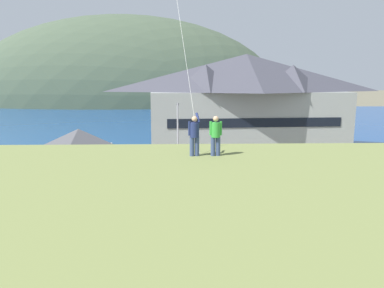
{
  "coord_description": "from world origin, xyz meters",
  "views": [
    {
      "loc": [
        -1.35,
        -24.67,
        9.36
      ],
      "look_at": [
        -0.3,
        9.0,
        3.35
      ],
      "focal_mm": 33.72,
      "sensor_mm": 36.0,
      "label": 1
    }
  ],
  "objects_px": {
    "moored_boat_inner_slip": "(177,131)",
    "parked_car_front_row_red": "(28,193)",
    "parked_car_mid_row_far": "(364,171)",
    "moored_boat_outer_mooring": "(220,132)",
    "person_kite_flyer": "(194,134)",
    "person_companion": "(216,135)",
    "parked_car_mid_row_near": "(278,200)",
    "storage_shed_near_lot": "(80,154)",
    "parked_car_front_row_silver": "(248,173)",
    "harbor_lodge": "(246,100)",
    "parked_car_mid_row_center": "(346,193)",
    "wharf_dock": "(198,134)",
    "storage_shed_waterside": "(205,132)",
    "moored_boat_wharfside": "(177,133)",
    "parking_light_pole": "(178,133)"
  },
  "relations": [
    {
      "from": "harbor_lodge",
      "to": "parking_light_pole",
      "type": "distance_m",
      "value": 15.4
    },
    {
      "from": "moored_boat_inner_slip",
      "to": "parking_light_pole",
      "type": "height_order",
      "value": "parking_light_pole"
    },
    {
      "from": "parked_car_mid_row_far",
      "to": "person_companion",
      "type": "distance_m",
      "value": 23.15
    },
    {
      "from": "moored_boat_wharfside",
      "to": "person_companion",
      "type": "relative_size",
      "value": 3.99
    },
    {
      "from": "wharf_dock",
      "to": "person_kite_flyer",
      "type": "bearing_deg",
      "value": -92.86
    },
    {
      "from": "parked_car_mid_row_center",
      "to": "person_kite_flyer",
      "type": "xyz_separation_m",
      "value": [
        -11.68,
        -9.92,
        5.97
      ]
    },
    {
      "from": "harbor_lodge",
      "to": "parked_car_mid_row_far",
      "type": "bearing_deg",
      "value": -62.49
    },
    {
      "from": "moored_boat_outer_mooring",
      "to": "parked_car_front_row_red",
      "type": "bearing_deg",
      "value": -118.08
    },
    {
      "from": "storage_shed_waterside",
      "to": "moored_boat_inner_slip",
      "type": "relative_size",
      "value": 0.82
    },
    {
      "from": "harbor_lodge",
      "to": "person_kite_flyer",
      "type": "height_order",
      "value": "harbor_lodge"
    },
    {
      "from": "parked_car_mid_row_far",
      "to": "moored_boat_outer_mooring",
      "type": "bearing_deg",
      "value": 110.19
    },
    {
      "from": "storage_shed_waterside",
      "to": "moored_boat_outer_mooring",
      "type": "height_order",
      "value": "storage_shed_waterside"
    },
    {
      "from": "parked_car_front_row_silver",
      "to": "person_kite_flyer",
      "type": "distance_m",
      "value": 17.95
    },
    {
      "from": "moored_boat_outer_mooring",
      "to": "wharf_dock",
      "type": "bearing_deg",
      "value": -178.57
    },
    {
      "from": "person_companion",
      "to": "wharf_dock",
      "type": "bearing_deg",
      "value": 88.33
    },
    {
      "from": "moored_boat_outer_mooring",
      "to": "person_companion",
      "type": "bearing_deg",
      "value": -96.43
    },
    {
      "from": "harbor_lodge",
      "to": "storage_shed_near_lot",
      "type": "distance_m",
      "value": 23.53
    },
    {
      "from": "moored_boat_inner_slip",
      "to": "parked_car_front_row_red",
      "type": "relative_size",
      "value": 1.64
    },
    {
      "from": "storage_shed_near_lot",
      "to": "wharf_dock",
      "type": "height_order",
      "value": "storage_shed_near_lot"
    },
    {
      "from": "wharf_dock",
      "to": "parked_car_mid_row_near",
      "type": "bearing_deg",
      "value": -83.59
    },
    {
      "from": "parked_car_front_row_red",
      "to": "parked_car_mid_row_far",
      "type": "height_order",
      "value": "same"
    },
    {
      "from": "parked_car_front_row_red",
      "to": "moored_boat_outer_mooring",
      "type": "bearing_deg",
      "value": 61.92
    },
    {
      "from": "harbor_lodge",
      "to": "parking_light_pole",
      "type": "xyz_separation_m",
      "value": [
        -8.9,
        -12.3,
        -2.59
      ]
    },
    {
      "from": "wharf_dock",
      "to": "parked_car_front_row_red",
      "type": "distance_m",
      "value": 36.39
    },
    {
      "from": "harbor_lodge",
      "to": "parked_car_mid_row_far",
      "type": "relative_size",
      "value": 6.32
    },
    {
      "from": "harbor_lodge",
      "to": "person_kite_flyer",
      "type": "distance_m",
      "value": 33.11
    },
    {
      "from": "harbor_lodge",
      "to": "moored_boat_wharfside",
      "type": "height_order",
      "value": "harbor_lodge"
    },
    {
      "from": "storage_shed_near_lot",
      "to": "parked_car_front_row_silver",
      "type": "distance_m",
      "value": 15.58
    },
    {
      "from": "moored_boat_wharfside",
      "to": "parking_light_pole",
      "type": "distance_m",
      "value": 23.75
    },
    {
      "from": "parked_car_mid_row_far",
      "to": "moored_boat_wharfside",
      "type": "bearing_deg",
      "value": 122.84
    },
    {
      "from": "wharf_dock",
      "to": "moored_boat_outer_mooring",
      "type": "relative_size",
      "value": 1.33
    },
    {
      "from": "person_kite_flyer",
      "to": "person_companion",
      "type": "relative_size",
      "value": 1.07
    },
    {
      "from": "parked_car_front_row_silver",
      "to": "parked_car_front_row_red",
      "type": "xyz_separation_m",
      "value": [
        -17.47,
        -5.24,
        0.0
      ]
    },
    {
      "from": "storage_shed_waterside",
      "to": "parked_car_mid_row_near",
      "type": "xyz_separation_m",
      "value": [
        3.58,
        -24.37,
        -1.26
      ]
    },
    {
      "from": "parking_light_pole",
      "to": "wharf_dock",
      "type": "bearing_deg",
      "value": 82.74
    },
    {
      "from": "wharf_dock",
      "to": "moored_boat_outer_mooring",
      "type": "xyz_separation_m",
      "value": [
        3.71,
        0.09,
        0.37
      ]
    },
    {
      "from": "parked_car_mid_row_far",
      "to": "parking_light_pole",
      "type": "xyz_separation_m",
      "value": [
        -17.14,
        3.53,
        3.08
      ]
    },
    {
      "from": "wharf_dock",
      "to": "parked_car_mid_row_far",
      "type": "height_order",
      "value": "parked_car_mid_row_far"
    },
    {
      "from": "storage_shed_waterside",
      "to": "parked_car_mid_row_near",
      "type": "distance_m",
      "value": 24.66
    },
    {
      "from": "parked_car_mid_row_far",
      "to": "person_kite_flyer",
      "type": "distance_m",
      "value": 23.78
    },
    {
      "from": "storage_shed_waterside",
      "to": "person_kite_flyer",
      "type": "relative_size",
      "value": 3.12
    },
    {
      "from": "person_companion",
      "to": "parked_car_mid_row_far",
      "type": "bearing_deg",
      "value": 46.77
    },
    {
      "from": "storage_shed_near_lot",
      "to": "moored_boat_wharfside",
      "type": "distance_m",
      "value": 27.33
    },
    {
      "from": "moored_boat_wharfside",
      "to": "person_companion",
      "type": "height_order",
      "value": "person_companion"
    },
    {
      "from": "parked_car_mid_row_far",
      "to": "parked_car_mid_row_center",
      "type": "distance_m",
      "value": 7.85
    },
    {
      "from": "wharf_dock",
      "to": "person_kite_flyer",
      "type": "distance_m",
      "value": 44.83
    },
    {
      "from": "moored_boat_inner_slip",
      "to": "person_companion",
      "type": "height_order",
      "value": "person_companion"
    },
    {
      "from": "wharf_dock",
      "to": "person_companion",
      "type": "xyz_separation_m",
      "value": [
        -1.29,
        -44.26,
        6.67
      ]
    },
    {
      "from": "storage_shed_near_lot",
      "to": "parked_car_front_row_silver",
      "type": "xyz_separation_m",
      "value": [
        15.44,
        -1.49,
        -1.51
      ]
    },
    {
      "from": "moored_boat_outer_mooring",
      "to": "parked_car_mid_row_near",
      "type": "distance_m",
      "value": 35.76
    }
  ]
}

